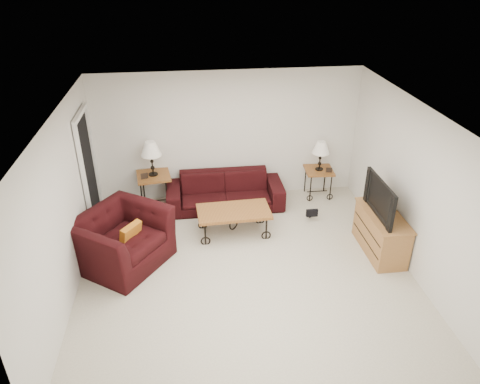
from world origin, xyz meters
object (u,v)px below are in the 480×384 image
object	(u,v)px
coffee_table	(234,222)
armchair	(122,239)
tv_stand	(381,233)
sofa	(225,191)
side_table_right	(318,183)
television	(386,198)
backpack	(310,208)
lamp_left	(152,159)
lamp_right	(320,156)
side_table_left	(155,190)

from	to	relation	value
coffee_table	armchair	xyz separation A→B (m)	(-1.81, -0.60, 0.20)
coffee_table	tv_stand	xyz separation A→B (m)	(2.29, -0.81, 0.12)
sofa	side_table_right	bearing A→B (deg)	5.50
television	backpack	size ratio (longest dim) A/B	2.46
lamp_left	lamp_right	world-z (taller)	lamp_left
side_table_left	side_table_right	distance (m)	3.19
side_table_right	lamp_right	world-z (taller)	lamp_right
side_table_left	backpack	bearing A→B (deg)	-16.10
lamp_left	armchair	xyz separation A→B (m)	(-0.43, -1.75, -0.56)
side_table_left	coffee_table	xyz separation A→B (m)	(1.38, -1.15, -0.10)
coffee_table	television	bearing A→B (deg)	-19.67
side_table_right	armchair	distance (m)	4.03
tv_stand	armchair	bearing A→B (deg)	177.04
sofa	tv_stand	bearing A→B (deg)	-37.16
coffee_table	television	distance (m)	2.53
side_table_right	television	xyz separation A→B (m)	(0.46, -1.96, 0.70)
side_table_right	coffee_table	distance (m)	2.15
tv_stand	lamp_left	bearing A→B (deg)	151.89
lamp_left	television	size ratio (longest dim) A/B	0.64
side_table_right	television	bearing A→B (deg)	-76.76
side_table_left	backpack	xyz separation A→B (m)	(2.83, -0.82, -0.12)
armchair	television	size ratio (longest dim) A/B	1.27
side_table_right	lamp_left	world-z (taller)	lamp_left
side_table_left	coffee_table	size ratio (longest dim) A/B	0.54
sofa	side_table_left	bearing A→B (deg)	172.25
coffee_table	tv_stand	bearing A→B (deg)	-19.52
lamp_right	side_table_left	bearing A→B (deg)	180.00
side_table_left	coffee_table	world-z (taller)	side_table_left
television	sofa	bearing A→B (deg)	-127.40
side_table_right	backpack	bearing A→B (deg)	-113.95
armchair	sofa	bearing A→B (deg)	-11.99
coffee_table	tv_stand	distance (m)	2.44
side_table_right	coffee_table	xyz separation A→B (m)	(-1.81, -1.15, -0.06)
lamp_left	side_table_right	bearing A→B (deg)	-0.00
coffee_table	tv_stand	size ratio (longest dim) A/B	1.07
lamp_right	backpack	distance (m)	1.11
sofa	backpack	xyz separation A→B (m)	(1.51, -0.64, -0.11)
sofa	lamp_right	size ratio (longest dim) A/B	3.77
lamp_right	coffee_table	bearing A→B (deg)	-147.58
lamp_right	coffee_table	world-z (taller)	lamp_right
armchair	backpack	world-z (taller)	armchair
lamp_right	television	xyz separation A→B (m)	(0.46, -1.96, 0.12)
side_table_left	lamp_left	xyz separation A→B (m)	(0.00, 0.00, 0.66)
lamp_left	backpack	distance (m)	3.05
sofa	side_table_right	distance (m)	1.88
lamp_left	lamp_right	size ratio (longest dim) A/B	1.14
armchair	backpack	xyz separation A→B (m)	(3.26, 0.93, -0.22)
sofa	lamp_left	xyz separation A→B (m)	(-1.32, 0.18, 0.67)
lamp_left	tv_stand	bearing A→B (deg)	-28.11
television	side_table_left	bearing A→B (deg)	-118.24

